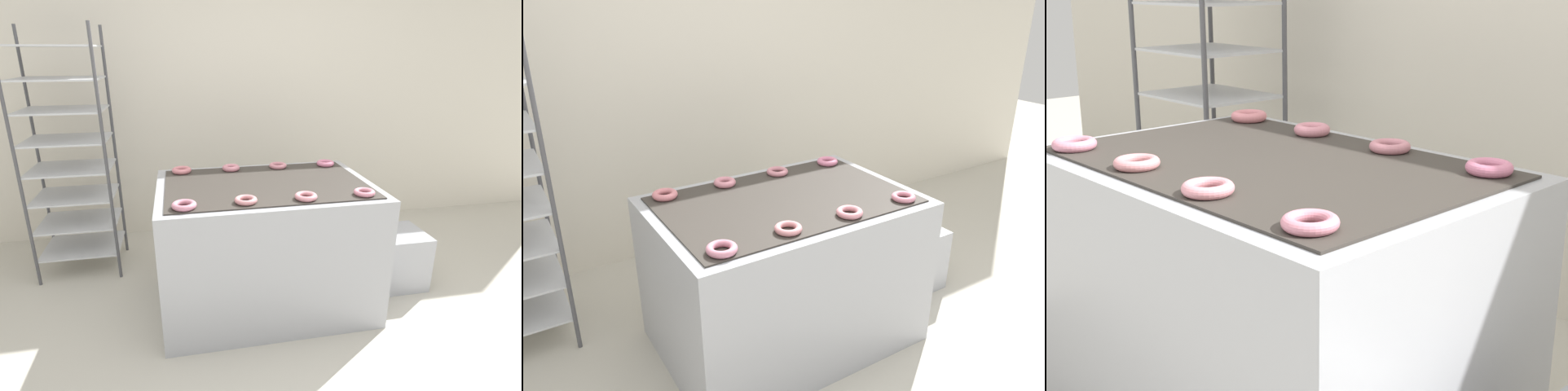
{
  "view_description": "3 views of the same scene",
  "coord_description": "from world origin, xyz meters",
  "views": [
    {
      "loc": [
        -0.53,
        -1.72,
        1.68
      ],
      "look_at": [
        0.0,
        0.87,
        0.74
      ],
      "focal_mm": 28.0,
      "sensor_mm": 36.0,
      "label": 1
    },
    {
      "loc": [
        -1.3,
        -1.36,
        1.93
      ],
      "look_at": [
        0.0,
        0.72,
        0.9
      ],
      "focal_mm": 35.0,
      "sensor_mm": 36.0,
      "label": 2
    },
    {
      "loc": [
        1.57,
        -0.61,
        1.38
      ],
      "look_at": [
        0.0,
        0.87,
        0.74
      ],
      "focal_mm": 50.0,
      "sensor_mm": 36.0,
      "label": 3
    }
  ],
  "objects": [
    {
      "name": "donut_near_midleft",
      "position": [
        -0.18,
        0.39,
        0.89
      ],
      "size": [
        0.13,
        0.13,
        0.03
      ],
      "primitive_type": "torus",
      "color": "pink",
      "rests_on": "fryer_machine"
    },
    {
      "name": "donut_near_midright",
      "position": [
        0.17,
        0.38,
        0.89
      ],
      "size": [
        0.13,
        0.13,
        0.03
      ],
      "primitive_type": "torus",
      "color": "pink",
      "rests_on": "fryer_machine"
    },
    {
      "name": "donut_far_midright",
      "position": [
        0.17,
        1.06,
        0.89
      ],
      "size": [
        0.13,
        0.13,
        0.03
      ],
      "primitive_type": "torus",
      "color": "#CF7E8C",
      "rests_on": "fryer_machine"
    },
    {
      "name": "fryer_machine",
      "position": [
        0.0,
        0.72,
        0.44
      ],
      "size": [
        1.38,
        0.95,
        0.88
      ],
      "color": "#A8AAB2",
      "rests_on": "ground_plane"
    },
    {
      "name": "donut_near_left",
      "position": [
        -0.53,
        0.38,
        0.89
      ],
      "size": [
        0.14,
        0.14,
        0.03
      ],
      "primitive_type": "torus",
      "color": "pink",
      "rests_on": "fryer_machine"
    },
    {
      "name": "donut_near_right",
      "position": [
        0.53,
        0.38,
        0.89
      ],
      "size": [
        0.13,
        0.13,
        0.03
      ],
      "primitive_type": "torus",
      "color": "pink",
      "rests_on": "fryer_machine"
    },
    {
      "name": "donut_far_midleft",
      "position": [
        -0.18,
        1.06,
        0.89
      ],
      "size": [
        0.12,
        0.12,
        0.04
      ],
      "primitive_type": "torus",
      "color": "pink",
      "rests_on": "fryer_machine"
    },
    {
      "name": "donut_far_left",
      "position": [
        -0.52,
        1.07,
        0.89
      ],
      "size": [
        0.13,
        0.13,
        0.04
      ],
      "primitive_type": "torus",
      "color": "#DE7E87",
      "rests_on": "fryer_machine"
    },
    {
      "name": "ground_plane",
      "position": [
        0.0,
        0.0,
        0.0
      ],
      "size": [
        14.0,
        14.0,
        0.0
      ],
      "primitive_type": "plane",
      "color": "beige"
    },
    {
      "name": "glaze_bin",
      "position": [
        1.03,
        0.75,
        0.21
      ],
      "size": [
        0.35,
        0.38,
        0.42
      ],
      "color": "#A8AAB2",
      "rests_on": "ground_plane"
    },
    {
      "name": "donut_far_right",
      "position": [
        0.53,
        1.05,
        0.89
      ],
      "size": [
        0.13,
        0.13,
        0.03
      ],
      "primitive_type": "torus",
      "color": "pink",
      "rests_on": "fryer_machine"
    },
    {
      "name": "wall_back",
      "position": [
        0.0,
        2.12,
        1.4
      ],
      "size": [
        8.0,
        0.05,
        2.8
      ],
      "color": "silver",
      "rests_on": "ground_plane"
    },
    {
      "name": "baking_rack_cart",
      "position": [
        -1.34,
        1.48,
        0.95
      ],
      "size": [
        0.61,
        0.49,
        1.86
      ],
      "color": "#4C4C51",
      "rests_on": "ground_plane"
    }
  ]
}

